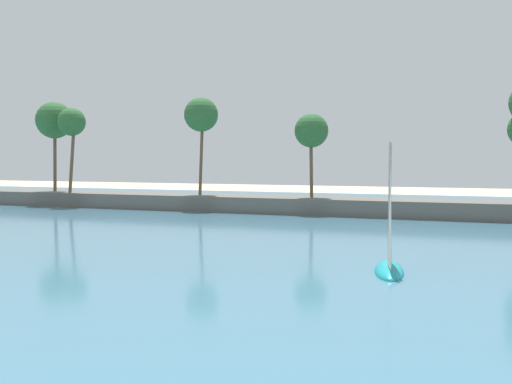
% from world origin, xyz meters
% --- Properties ---
extents(sea, '(220.00, 91.97, 0.06)m').
position_xyz_m(sea, '(0.00, 54.37, 0.03)').
color(sea, teal).
rests_on(sea, ground).
extents(palm_headland, '(116.44, 6.00, 13.41)m').
position_xyz_m(palm_headland, '(-4.73, 60.39, 3.21)').
color(palm_headland, '#605B54').
rests_on(palm_headland, ground).
extents(sailboat_near_shore, '(2.48, 5.20, 7.24)m').
position_xyz_m(sailboat_near_shore, '(1.29, 28.56, 0.71)').
color(sailboat_near_shore, teal).
rests_on(sailboat_near_shore, sea).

